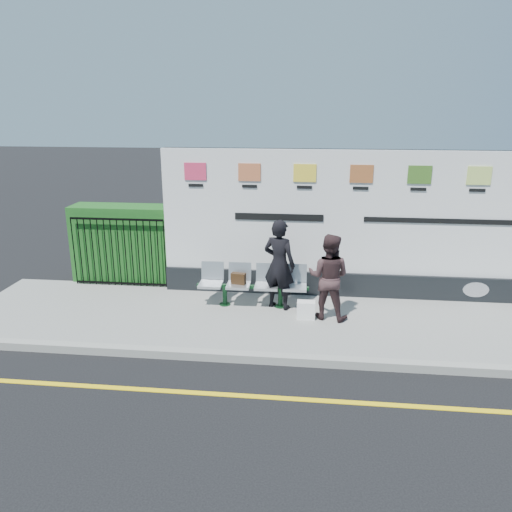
{
  "coord_description": "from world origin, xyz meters",
  "views": [
    {
      "loc": [
        -0.47,
        -6.13,
        3.99
      ],
      "look_at": [
        -1.45,
        2.72,
        1.25
      ],
      "focal_mm": 35.0,
      "sensor_mm": 36.0,
      "label": 1
    }
  ],
  "objects": [
    {
      "name": "ground",
      "position": [
        0.0,
        0.0,
        0.0
      ],
      "size": [
        80.0,
        80.0,
        0.0
      ],
      "primitive_type": "plane",
      "color": "black"
    },
    {
      "name": "pavement",
      "position": [
        0.0,
        2.5,
        0.06
      ],
      "size": [
        14.0,
        3.0,
        0.12
      ],
      "primitive_type": "cube",
      "color": "gray",
      "rests_on": "ground"
    },
    {
      "name": "kerb",
      "position": [
        0.0,
        1.0,
        0.07
      ],
      "size": [
        14.0,
        0.18,
        0.14
      ],
      "primitive_type": "cube",
      "color": "gray",
      "rests_on": "ground"
    },
    {
      "name": "yellow_line",
      "position": [
        0.0,
        0.0,
        0.0
      ],
      "size": [
        14.0,
        0.1,
        0.01
      ],
      "primitive_type": "cube",
      "color": "yellow",
      "rests_on": "ground"
    },
    {
      "name": "billboard",
      "position": [
        0.5,
        3.85,
        1.42
      ],
      "size": [
        8.0,
        0.3,
        3.0
      ],
      "color": "black",
      "rests_on": "pavement"
    },
    {
      "name": "hedge",
      "position": [
        -4.58,
        4.3,
        0.97
      ],
      "size": [
        2.35,
        0.7,
        1.7
      ],
      "primitive_type": "cube",
      "color": "#1A531A",
      "rests_on": "pavement"
    },
    {
      "name": "railing",
      "position": [
        -4.58,
        3.85,
        0.89
      ],
      "size": [
        2.05,
        0.06,
        1.54
      ],
      "primitive_type": null,
      "color": "black",
      "rests_on": "pavement"
    },
    {
      "name": "bench",
      "position": [
        -1.55,
        3.02,
        0.35
      ],
      "size": [
        2.13,
        0.59,
        0.45
      ],
      "primitive_type": null,
      "rotation": [
        0.0,
        0.0,
        0.02
      ],
      "color": "#AAAFB3",
      "rests_on": "pavement"
    },
    {
      "name": "woman_left",
      "position": [
        -1.03,
        2.99,
        1.01
      ],
      "size": [
        0.76,
        0.64,
        1.78
      ],
      "primitive_type": "imported",
      "rotation": [
        0.0,
        0.0,
        2.74
      ],
      "color": "black",
      "rests_on": "pavement"
    },
    {
      "name": "woman_right",
      "position": [
        -0.1,
        2.62,
        0.93
      ],
      "size": [
        0.92,
        0.79,
        1.62
      ],
      "primitive_type": "imported",
      "rotation": [
        0.0,
        0.0,
        2.88
      ],
      "color": "#382426",
      "rests_on": "pavement"
    },
    {
      "name": "handbag_brown",
      "position": [
        -1.83,
        3.01,
        0.69
      ],
      "size": [
        0.3,
        0.17,
        0.22
      ],
      "primitive_type": "cube",
      "rotation": [
        0.0,
        0.0,
        -0.19
      ],
      "color": "black",
      "rests_on": "bench"
    },
    {
      "name": "carrier_bag_white",
      "position": [
        -0.49,
        2.52,
        0.29
      ],
      "size": [
        0.34,
        0.2,
        0.34
      ],
      "primitive_type": "cube",
      "color": "white",
      "rests_on": "pavement"
    }
  ]
}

